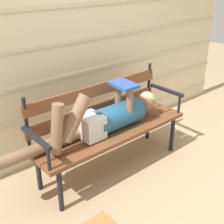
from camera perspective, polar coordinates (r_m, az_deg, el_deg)
name	(u,v)px	position (r m, az deg, el deg)	size (l,w,h in m)	color
ground_plane	(123,175)	(3.01, 2.12, -11.74)	(12.00, 12.00, 0.00)	tan
house_siding	(71,41)	(3.09, -7.71, 13.09)	(4.92, 0.08, 2.34)	beige
park_bench	(107,122)	(2.90, -0.89, -1.93)	(1.60, 0.47, 0.89)	brown
reclining_person	(106,118)	(2.77, -1.11, -1.05)	(1.65, 0.26, 0.48)	#23567A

